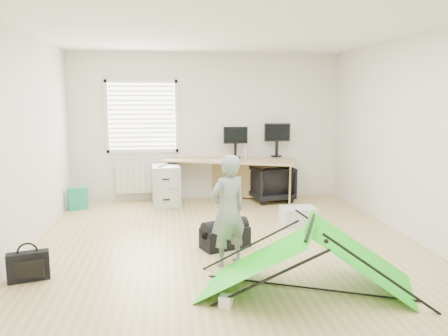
{
  "coord_description": "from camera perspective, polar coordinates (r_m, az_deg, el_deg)",
  "views": [
    {
      "loc": [
        -0.75,
        -5.37,
        1.9
      ],
      "look_at": [
        0.0,
        0.4,
        0.95
      ],
      "focal_mm": 35.0,
      "sensor_mm": 36.0,
      "label": 1
    }
  ],
  "objects": [
    {
      "name": "ground",
      "position": [
        5.75,
        0.52,
        -10.04
      ],
      "size": [
        5.5,
        5.5,
        0.0
      ],
      "primitive_type": "plane",
      "color": "tan",
      "rests_on": "ground"
    },
    {
      "name": "back_wall",
      "position": [
        8.17,
        -2.14,
        5.4
      ],
      "size": [
        5.0,
        0.02,
        2.7
      ],
      "primitive_type": "cube",
      "color": "silver",
      "rests_on": "ground"
    },
    {
      "name": "window",
      "position": [
        8.1,
        -10.66,
        6.63
      ],
      "size": [
        1.2,
        0.06,
        1.2
      ],
      "primitive_type": "cube",
      "color": "silver",
      "rests_on": "back_wall"
    },
    {
      "name": "radiator",
      "position": [
        8.18,
        -10.44,
        -1.09
      ],
      "size": [
        1.0,
        0.12,
        0.6
      ],
      "primitive_type": "cube",
      "color": "silver",
      "rests_on": "back_wall"
    },
    {
      "name": "desk",
      "position": [
        7.9,
        0.81,
        -1.71
      ],
      "size": [
        2.42,
        1.5,
        0.79
      ],
      "primitive_type": "cube",
      "rotation": [
        0.0,
        0.0,
        -0.36
      ],
      "color": "tan",
      "rests_on": "ground"
    },
    {
      "name": "filing_cabinet",
      "position": [
        7.73,
        -7.58,
        -2.3
      ],
      "size": [
        0.51,
        0.65,
        0.72
      ],
      "primitive_type": "cube",
      "rotation": [
        0.0,
        0.0,
        0.08
      ],
      "color": "#AEB0B4",
      "rests_on": "ground"
    },
    {
      "name": "monitor_left",
      "position": [
        8.01,
        1.49,
        2.81
      ],
      "size": [
        0.44,
        0.1,
        0.42
      ],
      "primitive_type": "cube",
      "rotation": [
        0.0,
        0.0,
        0.01
      ],
      "color": "black",
      "rests_on": "desk"
    },
    {
      "name": "monitor_right",
      "position": [
        8.23,
        6.9,
        3.06
      ],
      "size": [
        0.48,
        0.12,
        0.46
      ],
      "primitive_type": "cube",
      "rotation": [
        0.0,
        0.0,
        -0.02
      ],
      "color": "black",
      "rests_on": "desk"
    },
    {
      "name": "keyboard",
      "position": [
        7.62,
        -0.02,
        0.96
      ],
      "size": [
        0.44,
        0.22,
        0.02
      ],
      "primitive_type": "cube",
      "rotation": [
        0.0,
        0.0,
        -0.18
      ],
      "color": "beige",
      "rests_on": "desk"
    },
    {
      "name": "thermos",
      "position": [
        7.87,
        2.92,
        2.01
      ],
      "size": [
        0.09,
        0.09,
        0.24
      ],
      "primitive_type": "cylinder",
      "rotation": [
        0.0,
        0.0,
        -0.35
      ],
      "color": "#C46D8A",
      "rests_on": "desk"
    },
    {
      "name": "office_chair",
      "position": [
        8.09,
        6.17,
        -1.98
      ],
      "size": [
        0.82,
        0.84,
        0.66
      ],
      "primitive_type": "imported",
      "rotation": [
        0.0,
        0.0,
        3.32
      ],
      "color": "black",
      "rests_on": "ground"
    },
    {
      "name": "person",
      "position": [
        4.94,
        0.51,
        -5.55
      ],
      "size": [
        0.55,
        0.48,
        1.27
      ],
      "primitive_type": "imported",
      "rotation": [
        0.0,
        0.0,
        3.61
      ],
      "color": "gray",
      "rests_on": "ground"
    },
    {
      "name": "kite",
      "position": [
        4.48,
        11.06,
        -11.51
      ],
      "size": [
        2.28,
        1.68,
        0.65
      ],
      "primitive_type": null,
      "rotation": [
        0.0,
        0.0,
        -0.41
      ],
      "color": "#18C412",
      "rests_on": "ground"
    },
    {
      "name": "storage_crate",
      "position": [
        6.64,
        9.67,
        -6.24
      ],
      "size": [
        0.51,
        0.37,
        0.28
      ],
      "primitive_type": "cube",
      "rotation": [
        0.0,
        0.0,
        0.04
      ],
      "color": "silver",
      "rests_on": "ground"
    },
    {
      "name": "tote_bag",
      "position": [
        7.86,
        -18.56,
        -3.79
      ],
      "size": [
        0.35,
        0.24,
        0.38
      ],
      "primitive_type": "cube",
      "rotation": [
        0.0,
        0.0,
        0.36
      ],
      "color": "#1D926A",
      "rests_on": "ground"
    },
    {
      "name": "laptop_bag",
      "position": [
        5.09,
        -24.18,
        -11.64
      ],
      "size": [
        0.43,
        0.23,
        0.31
      ],
      "primitive_type": "cube",
      "rotation": [
        0.0,
        0.0,
        0.26
      ],
      "color": "black",
      "rests_on": "ground"
    },
    {
      "name": "white_box",
      "position": [
        4.17,
        0.22,
        -16.99
      ],
      "size": [
        0.14,
        0.14,
        0.11
      ],
      "primitive_type": "cube",
      "rotation": [
        0.0,
        0.0,
        -0.37
      ],
      "color": "silver",
      "rests_on": "ground"
    },
    {
      "name": "duffel_bag",
      "position": [
        5.62,
        0.13,
        -9.07
      ],
      "size": [
        0.67,
        0.51,
        0.26
      ],
      "primitive_type": "cube",
      "rotation": [
        0.0,
        0.0,
        0.39
      ],
      "color": "black",
      "rests_on": "ground"
    }
  ]
}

